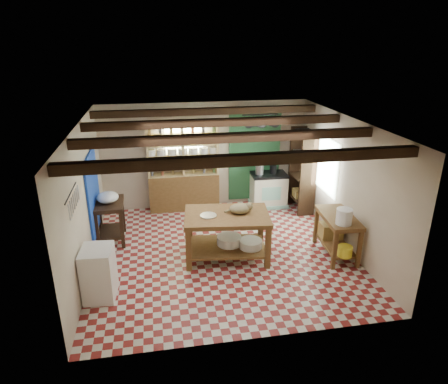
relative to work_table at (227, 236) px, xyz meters
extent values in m
cube|color=maroon|center=(-0.06, 0.17, -0.46)|extent=(5.00, 5.00, 0.02)
cube|color=#4B4B50|center=(-0.06, 0.17, 2.15)|extent=(5.00, 5.00, 0.02)
cube|color=beige|center=(-0.06, 2.67, 0.85)|extent=(5.00, 0.04, 2.60)
cube|color=beige|center=(-0.06, -2.33, 0.85)|extent=(5.00, 0.04, 2.60)
cube|color=beige|center=(-2.56, 0.17, 0.85)|extent=(0.04, 5.00, 2.60)
cube|color=beige|center=(2.44, 0.17, 0.85)|extent=(0.04, 5.00, 2.60)
cube|color=black|center=(-0.06, 0.17, 2.03)|extent=(5.00, 3.80, 0.15)
cube|color=#163CAA|center=(-2.53, 1.07, 0.65)|extent=(0.04, 1.40, 1.60)
cube|color=#21532E|center=(1.19, 2.64, 0.80)|extent=(1.30, 0.04, 2.30)
cube|color=white|center=(-0.56, 2.65, 1.25)|extent=(0.90, 0.02, 0.80)
cube|color=white|center=(2.42, 1.17, 0.95)|extent=(0.02, 1.30, 1.20)
cube|color=black|center=(-2.50, -1.03, 1.33)|extent=(0.06, 0.90, 0.28)
cube|color=black|center=(1.19, 2.22, 1.73)|extent=(0.86, 0.12, 0.36)
cube|color=tan|center=(-0.61, 2.48, 0.65)|extent=(1.70, 0.34, 2.20)
cube|color=black|center=(2.22, 1.97, 0.55)|extent=(0.40, 0.86, 2.00)
cube|color=brown|center=(0.00, 0.00, 0.00)|extent=(1.70, 1.24, 0.90)
cube|color=white|center=(1.50, 2.32, -0.02)|extent=(0.88, 0.60, 0.85)
cube|color=black|center=(-2.26, 1.07, -0.01)|extent=(0.62, 0.88, 0.87)
cube|color=white|center=(-2.28, -0.90, -0.01)|extent=(0.53, 0.62, 0.88)
cube|color=brown|center=(2.12, -0.29, -0.03)|extent=(0.66, 1.20, 0.83)
ellipsoid|color=#938255|center=(0.25, 0.02, 0.54)|extent=(0.42, 0.33, 0.18)
cylinder|color=#B4B3BC|center=(-0.35, -0.01, 0.46)|extent=(0.34, 0.34, 0.02)
cylinder|color=white|center=(0.06, 0.04, -0.13)|extent=(0.53, 0.53, 0.17)
cylinder|color=white|center=(0.44, -0.15, -0.13)|extent=(0.49, 0.49, 0.15)
cylinder|color=#B4B3BC|center=(1.25, 2.33, 0.52)|extent=(0.21, 0.21, 0.23)
cylinder|color=black|center=(1.60, 2.32, 0.51)|extent=(0.17, 0.17, 0.21)
ellipsoid|color=white|center=(-2.26, 1.07, 0.53)|extent=(0.45, 0.45, 0.22)
cylinder|color=white|center=(2.04, -0.64, 0.53)|extent=(0.31, 0.31, 0.29)
cube|color=#9E7F40|center=(2.14, 0.01, -0.08)|extent=(0.45, 0.37, 0.30)
cylinder|color=yellow|center=(2.09, -0.74, -0.13)|extent=(0.29, 0.29, 0.20)
camera|label=1|loc=(-1.25, -6.73, 3.55)|focal=32.00mm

